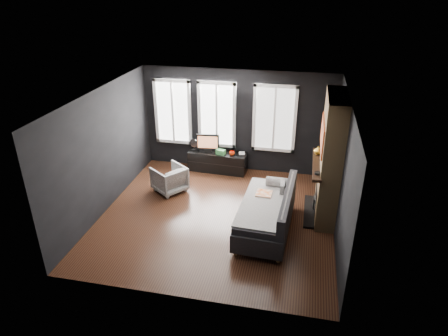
% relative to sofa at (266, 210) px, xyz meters
% --- Properties ---
extents(floor, '(5.00, 5.00, 0.00)m').
position_rel_sofa_xyz_m(floor, '(-1.10, 0.27, -0.47)').
color(floor, black).
rests_on(floor, ground).
extents(ceiling, '(5.00, 5.00, 0.00)m').
position_rel_sofa_xyz_m(ceiling, '(-1.10, 0.27, 2.23)').
color(ceiling, white).
rests_on(ceiling, ground).
extents(wall_back, '(5.00, 0.02, 2.70)m').
position_rel_sofa_xyz_m(wall_back, '(-1.10, 2.77, 0.88)').
color(wall_back, black).
rests_on(wall_back, ground).
extents(wall_left, '(0.02, 5.00, 2.70)m').
position_rel_sofa_xyz_m(wall_left, '(-3.60, 0.27, 0.88)').
color(wall_left, black).
rests_on(wall_left, ground).
extents(wall_right, '(0.02, 5.00, 2.70)m').
position_rel_sofa_xyz_m(wall_right, '(1.40, 0.27, 0.88)').
color(wall_right, black).
rests_on(wall_right, ground).
extents(windows, '(4.00, 0.16, 1.76)m').
position_rel_sofa_xyz_m(windows, '(-1.55, 2.73, 1.91)').
color(windows, white).
rests_on(windows, wall_back).
extents(fireplace, '(0.70, 1.62, 2.70)m').
position_rel_sofa_xyz_m(fireplace, '(1.20, 0.87, 0.88)').
color(fireplace, '#93724C').
rests_on(fireplace, floor).
extents(sofa, '(1.20, 2.24, 0.94)m').
position_rel_sofa_xyz_m(sofa, '(0.00, 0.00, 0.00)').
color(sofa, black).
rests_on(sofa, floor).
extents(stripe_pillow, '(0.09, 0.37, 0.37)m').
position_rel_sofa_xyz_m(stripe_pillow, '(0.27, 0.54, 0.21)').
color(stripe_pillow, gray).
rests_on(stripe_pillow, sofa).
extents(armchair, '(0.93, 0.94, 0.71)m').
position_rel_sofa_xyz_m(armchair, '(-2.48, 1.17, -0.11)').
color(armchair, silver).
rests_on(armchair, floor).
extents(media_console, '(1.58, 0.57, 0.53)m').
position_rel_sofa_xyz_m(media_console, '(-1.59, 2.51, -0.20)').
color(media_console, black).
rests_on(media_console, floor).
extents(monitor, '(0.62, 0.18, 0.55)m').
position_rel_sofa_xyz_m(monitor, '(-1.85, 2.53, 0.34)').
color(monitor, black).
rests_on(monitor, media_console).
extents(desk_fan, '(0.31, 0.31, 0.34)m').
position_rel_sofa_xyz_m(desk_fan, '(-2.23, 2.53, 0.24)').
color(desk_fan, '#A0A0A0').
rests_on(desk_fan, media_console).
extents(mug, '(0.15, 0.13, 0.14)m').
position_rel_sofa_xyz_m(mug, '(-1.18, 2.41, 0.13)').
color(mug, red).
rests_on(mug, media_console).
extents(book, '(0.15, 0.04, 0.21)m').
position_rel_sofa_xyz_m(book, '(-1.02, 2.56, 0.17)').
color(book, tan).
rests_on(book, media_console).
extents(storage_box, '(0.27, 0.21, 0.13)m').
position_rel_sofa_xyz_m(storage_box, '(-1.48, 2.42, 0.13)').
color(storage_box, '#367A3C').
rests_on(storage_box, media_console).
extents(mantel_vase, '(0.19, 0.20, 0.18)m').
position_rel_sofa_xyz_m(mantel_vase, '(0.95, 1.32, 0.85)').
color(mantel_vase, gold).
rests_on(mantel_vase, fireplace).
extents(mantel_clock, '(0.13, 0.13, 0.04)m').
position_rel_sofa_xyz_m(mantel_clock, '(0.95, 0.32, 0.78)').
color(mantel_clock, black).
rests_on(mantel_clock, fireplace).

